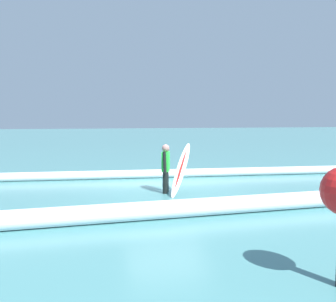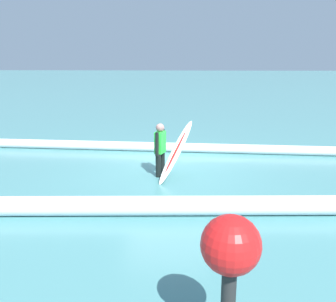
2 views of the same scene
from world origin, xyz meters
name	(u,v)px [view 1 (image 1 of 2)]	position (x,y,z in m)	size (l,w,h in m)	color
ground_plane	(166,187)	(0.00, 0.00, 0.00)	(128.46, 128.46, 0.00)	teal
surfer	(166,166)	(0.17, 0.71, 0.78)	(0.30, 0.58, 1.40)	black
surfboard	(181,169)	(-0.25, 0.85, 0.70)	(1.03, 1.40, 1.42)	white
wave_crest_foreground	(132,174)	(0.87, -1.83, 0.15)	(0.30, 0.30, 18.55)	white
wave_crest_midground	(303,200)	(-2.70, 3.11, 0.20)	(0.39, 0.39, 25.49)	white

